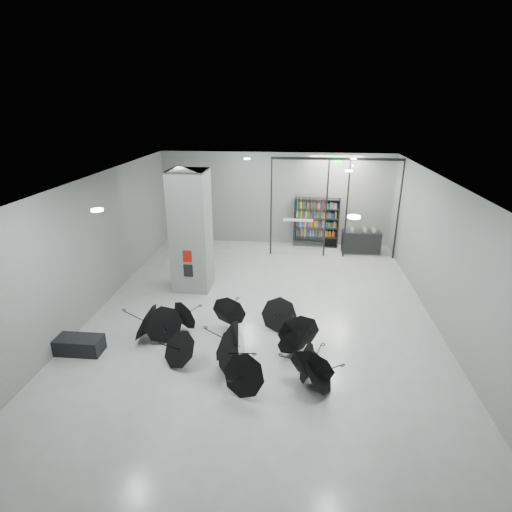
# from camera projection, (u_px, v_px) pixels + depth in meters

# --- Properties ---
(room) EXTENTS (14.00, 14.02, 4.01)m
(room) POSITION_uv_depth(u_px,v_px,m) (261.00, 226.00, 10.93)
(room) COLOR gray
(room) RESTS_ON ground
(column) EXTENTS (1.20, 1.20, 4.00)m
(column) POSITION_uv_depth(u_px,v_px,m) (191.00, 231.00, 13.33)
(column) COLOR slate
(column) RESTS_ON ground
(fire_cabinet) EXTENTS (0.28, 0.04, 0.38)m
(fire_cabinet) POSITION_uv_depth(u_px,v_px,m) (187.00, 256.00, 12.99)
(fire_cabinet) COLOR #A50A07
(fire_cabinet) RESTS_ON column
(info_panel) EXTENTS (0.30, 0.03, 0.42)m
(info_panel) POSITION_uv_depth(u_px,v_px,m) (188.00, 271.00, 13.17)
(info_panel) COLOR black
(info_panel) RESTS_ON column
(exit_sign) EXTENTS (0.30, 0.06, 0.15)m
(exit_sign) POSITION_uv_depth(u_px,v_px,m) (338.00, 163.00, 15.28)
(exit_sign) COLOR #0CE533
(exit_sign) RESTS_ON room
(glass_partition) EXTENTS (5.06, 0.08, 4.00)m
(glass_partition) POSITION_uv_depth(u_px,v_px,m) (334.00, 204.00, 16.05)
(glass_partition) COLOR silver
(glass_partition) RESTS_ON ground
(bench) EXTENTS (1.31, 0.57, 0.42)m
(bench) POSITION_uv_depth(u_px,v_px,m) (77.00, 345.00, 10.29)
(bench) COLOR black
(bench) RESTS_ON ground
(bookshelf) EXTENTS (1.97, 0.59, 2.13)m
(bookshelf) POSITION_uv_depth(u_px,v_px,m) (316.00, 222.00, 17.67)
(bookshelf) COLOR black
(bookshelf) RESTS_ON ground
(shop_counter) EXTENTS (1.57, 0.65, 0.94)m
(shop_counter) POSITION_uv_depth(u_px,v_px,m) (361.00, 242.00, 17.04)
(shop_counter) COLOR black
(shop_counter) RESTS_ON ground
(umbrella_cluster) EXTENTS (5.46, 3.97, 1.27)m
(umbrella_cluster) POSITION_uv_depth(u_px,v_px,m) (241.00, 347.00, 10.02)
(umbrella_cluster) COLOR black
(umbrella_cluster) RESTS_ON ground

